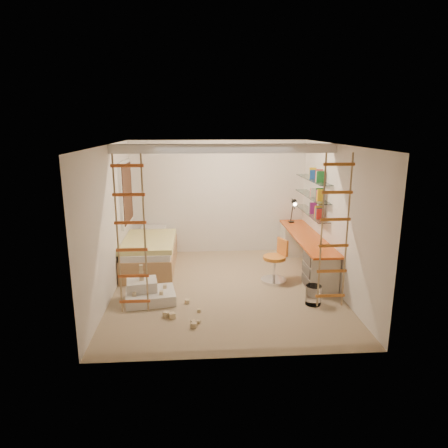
{
  "coord_description": "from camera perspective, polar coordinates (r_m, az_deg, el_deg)",
  "views": [
    {
      "loc": [
        -0.48,
        -6.81,
        2.92
      ],
      "look_at": [
        0.0,
        0.3,
        1.15
      ],
      "focal_mm": 32.0,
      "sensor_mm": 36.0,
      "label": 1
    }
  ],
  "objects": [
    {
      "name": "play_platform",
      "position": [
        7.01,
        -10.8,
        -9.67
      ],
      "size": [
        0.91,
        0.76,
        0.36
      ],
      "color": "silver",
      "rests_on": "floor"
    },
    {
      "name": "shelves",
      "position": [
        8.4,
        12.46,
        3.89
      ],
      "size": [
        0.25,
        1.8,
        0.71
      ],
      "color": "white",
      "rests_on": "wall_right"
    },
    {
      "name": "rope_ladder_right",
      "position": [
        5.56,
        15.48,
        -1.2
      ],
      "size": [
        0.41,
        0.04,
        2.13
      ],
      "primitive_type": null,
      "color": "#C47321",
      "rests_on": "ceiling"
    },
    {
      "name": "waste_bin",
      "position": [
        6.92,
        12.65,
        -9.87
      ],
      "size": [
        0.26,
        0.26,
        0.33
      ],
      "primitive_type": "cylinder",
      "color": "white",
      "rests_on": "floor"
    },
    {
      "name": "swivel_chair",
      "position": [
        7.7,
        7.34,
        -6.01
      ],
      "size": [
        0.64,
        0.64,
        0.83
      ],
      "color": "orange",
      "rests_on": "floor"
    },
    {
      "name": "bed",
      "position": [
        8.5,
        -10.45,
        -4.03
      ],
      "size": [
        1.02,
        2.0,
        0.69
      ],
      "color": "#AD7F51",
      "rests_on": "floor"
    },
    {
      "name": "toy_blocks",
      "position": [
        6.61,
        -8.06,
        -10.69
      ],
      "size": [
        1.13,
        1.15,
        0.63
      ],
      "color": "#CCB284",
      "rests_on": "floor"
    },
    {
      "name": "ceiling_beam",
      "position": [
        7.14,
        0.0,
        10.73
      ],
      "size": [
        4.0,
        0.18,
        0.16
      ],
      "primitive_type": "cube",
      "color": "white",
      "rests_on": "ceiling"
    },
    {
      "name": "window_frame",
      "position": [
        8.56,
        -13.88,
        4.32
      ],
      "size": [
        0.06,
        1.15,
        1.35
      ],
      "primitive_type": "cube",
      "color": "white",
      "rests_on": "wall_left"
    },
    {
      "name": "window_blind",
      "position": [
        8.55,
        -13.61,
        4.33
      ],
      "size": [
        0.02,
        1.0,
        1.2
      ],
      "primitive_type": "cube",
      "color": "#4C2D1E",
      "rests_on": "window_frame"
    },
    {
      "name": "floor",
      "position": [
        7.43,
        0.16,
        -9.2
      ],
      "size": [
        4.5,
        4.5,
        0.0
      ],
      "primitive_type": "plane",
      "color": "tan",
      "rests_on": "ground"
    },
    {
      "name": "desk",
      "position": [
        8.37,
        11.57,
        -3.84
      ],
      "size": [
        0.56,
        2.8,
        0.75
      ],
      "color": "orange",
      "rests_on": "floor"
    },
    {
      "name": "rope_ladder_left",
      "position": [
        5.33,
        -13.12,
        -1.73
      ],
      "size": [
        0.41,
        0.04,
        2.13
      ],
      "primitive_type": null,
      "color": "#DC5425",
      "rests_on": "ceiling"
    },
    {
      "name": "task_lamp",
      "position": [
        9.07,
        9.93,
        2.4
      ],
      "size": [
        0.14,
        0.36,
        0.57
      ],
      "color": "black",
      "rests_on": "desk"
    },
    {
      "name": "books",
      "position": [
        8.39,
        12.5,
        4.48
      ],
      "size": [
        0.14,
        0.58,
        0.92
      ],
      "color": "red",
      "rests_on": "shelves"
    }
  ]
}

